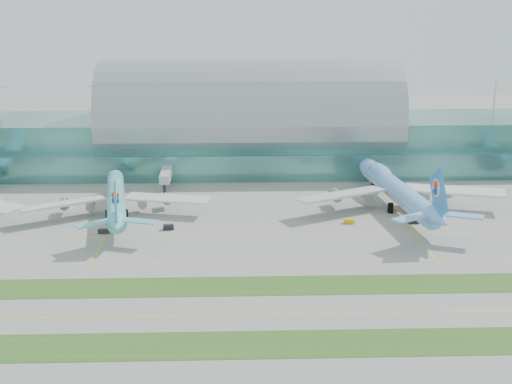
{
  "coord_description": "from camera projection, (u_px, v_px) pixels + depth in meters",
  "views": [
    {
      "loc": [
        -7.25,
        -156.58,
        66.32
      ],
      "look_at": [
        0.0,
        55.0,
        9.0
      ],
      "focal_mm": 50.0,
      "sensor_mm": 36.0,
      "label": 1
    }
  ],
  "objects": [
    {
      "name": "ground",
      "position": [
        264.0,
        289.0,
        168.63
      ],
      "size": [
        700.0,
        700.0,
        0.0
      ],
      "primitive_type": "plane",
      "color": "gray",
      "rests_on": "ground"
    },
    {
      "name": "gse_c",
      "position": [
        104.0,
        231.0,
        208.71
      ],
      "size": [
        3.22,
        1.72,
        1.32
      ],
      "primitive_type": "cube",
      "rotation": [
        0.0,
        0.0,
        -0.04
      ],
      "color": "black",
      "rests_on": "ground"
    },
    {
      "name": "taxiline_d",
      "position": [
        258.0,
        235.0,
        207.21
      ],
      "size": [
        420.0,
        0.35,
        0.01
      ],
      "primitive_type": "cube",
      "color": "yellow",
      "rests_on": "ground"
    },
    {
      "name": "gse_f",
      "position": [
        413.0,
        221.0,
        218.42
      ],
      "size": [
        3.85,
        2.09,
        1.56
      ],
      "primitive_type": "cube",
      "rotation": [
        0.0,
        0.0,
        0.06
      ],
      "color": "black",
      "rests_on": "ground"
    },
    {
      "name": "airliner_c",
      "position": [
        396.0,
        188.0,
        232.21
      ],
      "size": [
        70.0,
        79.84,
        21.97
      ],
      "rotation": [
        0.0,
        0.0,
        0.1
      ],
      "color": "#71AEF9",
      "rests_on": "ground"
    },
    {
      "name": "grass_strip_near",
      "position": [
        270.0,
        344.0,
        141.6
      ],
      "size": [
        420.0,
        12.0,
        0.08
      ],
      "primitive_type": "cube",
      "color": "#2D591E",
      "rests_on": "ground"
    },
    {
      "name": "grass_strip_far",
      "position": [
        264.0,
        286.0,
        170.54
      ],
      "size": [
        420.0,
        12.0,
        0.08
      ],
      "primitive_type": "cube",
      "color": "#2D591E",
      "rests_on": "ground"
    },
    {
      "name": "gse_e",
      "position": [
        349.0,
        221.0,
        218.16
      ],
      "size": [
        3.22,
        1.76,
        1.34
      ],
      "primitive_type": "cube",
      "rotation": [
        0.0,
        0.0,
        -0.05
      ],
      "color": "#E7A10D",
      "rests_on": "ground"
    },
    {
      "name": "taxiline_b",
      "position": [
        267.0,
        314.0,
        155.12
      ],
      "size": [
        420.0,
        0.35,
        0.01
      ],
      "primitive_type": "cube",
      "color": "yellow",
      "rests_on": "ground"
    },
    {
      "name": "gse_d",
      "position": [
        168.0,
        227.0,
        212.21
      ],
      "size": [
        3.36,
        2.17,
        1.54
      ],
      "primitive_type": "cube",
      "rotation": [
        0.0,
        0.0,
        0.15
      ],
      "color": "black",
      "rests_on": "ground"
    },
    {
      "name": "terminal",
      "position": [
        250.0,
        132.0,
        289.15
      ],
      "size": [
        340.0,
        69.1,
        36.0
      ],
      "color": "#3D7A75",
      "rests_on": "ground"
    },
    {
      "name": "airliner_b",
      "position": [
        116.0,
        197.0,
        225.52
      ],
      "size": [
        59.22,
        67.88,
        18.74
      ],
      "rotation": [
        0.0,
        0.0,
        0.16
      ],
      "color": "#5EC4CF",
      "rests_on": "ground"
    },
    {
      "name": "taxiline_c",
      "position": [
        261.0,
        262.0,
        185.99
      ],
      "size": [
        420.0,
        0.35,
        0.01
      ],
      "primitive_type": "cube",
      "color": "yellow",
      "rests_on": "ground"
    }
  ]
}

